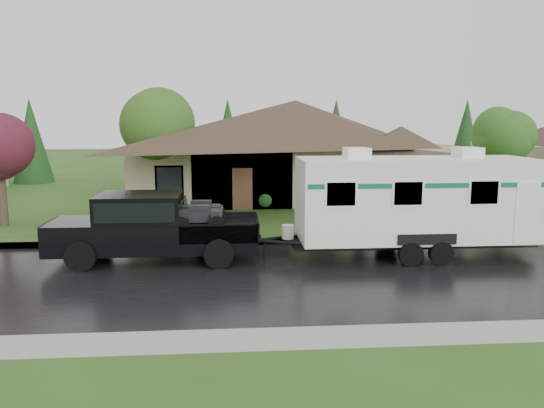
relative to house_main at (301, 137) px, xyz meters
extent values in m
plane|color=#2C4E18|center=(-2.29, -13.84, -3.59)|extent=(140.00, 140.00, 0.00)
cube|color=black|center=(-2.29, -15.84, -3.59)|extent=(140.00, 8.00, 0.01)
cube|color=gray|center=(-2.29, -11.59, -3.52)|extent=(140.00, 0.50, 0.15)
cube|color=#2C4E18|center=(-2.29, 1.16, -3.52)|extent=(140.00, 26.00, 0.15)
cube|color=tan|center=(-0.29, 0.16, -1.94)|extent=(18.00, 10.00, 3.00)
pyramid|color=#3A2D1F|center=(-0.29, 0.16, 2.16)|extent=(19.44, 10.80, 2.60)
cube|color=tan|center=(5.11, -2.84, -2.09)|extent=(5.76, 4.00, 2.70)
cylinder|color=#382B1E|center=(-7.84, -4.46, -2.07)|extent=(0.42, 0.42, 2.74)
sphere|color=#386520|center=(-7.84, -4.46, 0.93)|extent=(3.79, 3.79, 3.79)
cylinder|color=#382B1E|center=(-13.75, -8.11, -2.44)|extent=(0.35, 0.35, 2.01)
cylinder|color=#382B1E|center=(10.22, -4.24, -2.31)|extent=(0.38, 0.38, 2.26)
sphere|color=#326721|center=(10.22, -4.24, 0.17)|extent=(3.13, 3.13, 3.13)
sphere|color=#143814|center=(-6.59, -4.54, -2.94)|extent=(1.00, 1.00, 1.00)
sphere|color=#143814|center=(-2.39, -4.54, -2.94)|extent=(1.00, 1.00, 1.00)
sphere|color=#143814|center=(1.81, -4.54, -2.94)|extent=(1.00, 1.00, 1.00)
sphere|color=#143814|center=(6.01, -4.54, -2.94)|extent=(1.00, 1.00, 1.00)
cube|color=black|center=(-6.61, -13.77, -2.72)|extent=(6.69, 2.23, 0.96)
cube|color=black|center=(-9.06, -13.77, -2.42)|extent=(1.78, 2.18, 0.39)
cube|color=black|center=(-7.05, -13.77, -1.86)|extent=(2.68, 2.10, 1.00)
cube|color=black|center=(-7.05, -13.77, -1.81)|extent=(2.45, 2.14, 0.61)
cube|color=black|center=(-4.49, -13.77, -2.50)|extent=(2.45, 2.12, 0.07)
cylinder|color=black|center=(-8.73, -14.87, -3.12)|extent=(0.94, 0.36, 0.94)
cylinder|color=black|center=(-8.73, -12.68, -3.12)|extent=(0.94, 0.36, 0.94)
cylinder|color=black|center=(-4.49, -14.87, -3.12)|extent=(0.94, 0.36, 0.94)
cylinder|color=black|center=(-4.49, -12.68, -3.12)|extent=(0.94, 0.36, 0.94)
cube|color=silver|center=(2.09, -13.77, -1.61)|extent=(7.81, 2.68, 2.73)
cube|color=black|center=(2.09, -13.77, -3.15)|extent=(8.25, 1.34, 0.16)
cube|color=#0C5446|center=(2.09, -13.77, -1.01)|extent=(7.65, 2.70, 0.16)
cube|color=white|center=(0.09, -13.77, -0.07)|extent=(0.78, 0.89, 0.36)
cube|color=white|center=(3.88, -13.77, -0.07)|extent=(0.78, 0.89, 0.36)
cylinder|color=black|center=(1.59, -15.09, -3.20)|extent=(0.78, 0.27, 0.78)
cylinder|color=black|center=(1.59, -12.46, -3.20)|extent=(0.78, 0.27, 0.78)
cylinder|color=black|center=(2.60, -15.09, -3.20)|extent=(0.78, 0.27, 0.78)
cylinder|color=black|center=(2.60, -12.46, -3.20)|extent=(0.78, 0.27, 0.78)
camera|label=1|loc=(-4.06, -31.09, 1.02)|focal=35.00mm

